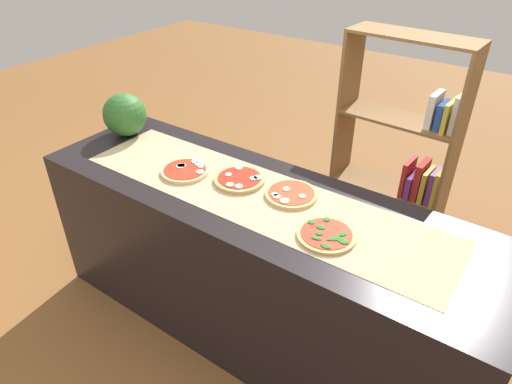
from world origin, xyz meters
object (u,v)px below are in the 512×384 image
object	(u,v)px
pizza_spinach_3	(326,235)
pizza_mozzarella_1	(240,179)
watermelon	(125,115)
bookshelf	(403,173)
pizza_mozzarella_0	(185,171)
pizza_mozzarella_2	(291,194)

from	to	relation	value
pizza_spinach_3	pizza_mozzarella_1	bearing A→B (deg)	165.35
watermelon	bookshelf	xyz separation A→B (m)	(1.47, 1.00, -0.40)
pizza_spinach_3	watermelon	world-z (taller)	watermelon
pizza_mozzarella_0	pizza_mozzarella_2	xyz separation A→B (m)	(0.59, 0.13, -0.00)
pizza_mozzarella_1	pizza_mozzarella_2	bearing A→B (deg)	6.74
pizza_mozzarella_0	bookshelf	xyz separation A→B (m)	(0.85, 1.15, -0.28)
bookshelf	pizza_mozzarella_2	bearing A→B (deg)	-104.19
pizza_mozzarella_1	bookshelf	xyz separation A→B (m)	(0.55, 1.05, -0.28)
pizza_mozzarella_0	bookshelf	size ratio (longest dim) A/B	0.17
pizza_mozzarella_0	pizza_spinach_3	xyz separation A→B (m)	(0.89, -0.06, -0.00)
pizza_spinach_3	watermelon	xyz separation A→B (m)	(-1.51, 0.21, 0.12)
pizza_mozzarella_0	bookshelf	distance (m)	1.45
pizza_spinach_3	bookshelf	xyz separation A→B (m)	(-0.04, 1.20, -0.28)
pizza_spinach_3	bookshelf	distance (m)	1.24
pizza_mozzarella_2	pizza_spinach_3	size ratio (longest dim) A/B	1.00
bookshelf	pizza_mozzarella_0	bearing A→B (deg)	-126.43
pizza_mozzarella_2	pizza_mozzarella_0	bearing A→B (deg)	-167.48
bookshelf	watermelon	bearing A→B (deg)	-145.80
pizza_mozzarella_0	bookshelf	bearing A→B (deg)	53.57
pizza_mozzarella_0	pizza_spinach_3	distance (m)	0.89
pizza_mozzarella_1	pizza_mozzarella_2	distance (m)	0.30
pizza_mozzarella_2	bookshelf	xyz separation A→B (m)	(0.26, 1.02, -0.28)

